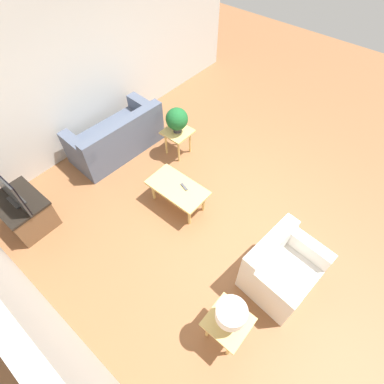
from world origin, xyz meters
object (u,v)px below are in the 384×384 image
(armchair, at_px, (280,269))
(side_table_lamp, at_px, (228,324))
(tv_stand_chest, at_px, (24,211))
(side_table_plant, at_px, (178,135))
(potted_plant, at_px, (177,119))
(coffee_table, at_px, (178,189))
(sofa, at_px, (117,138))
(table_lamp, at_px, (231,314))
(television, at_px, (6,188))

(armchair, bearing_deg, side_table_lamp, 179.14)
(side_table_lamp, distance_m, tv_stand_chest, 3.47)
(side_table_lamp, bearing_deg, side_table_plant, -38.18)
(armchair, relative_size, tv_stand_chest, 1.25)
(armchair, distance_m, side_table_lamp, 1.07)
(side_table_plant, distance_m, potted_plant, 0.36)
(side_table_lamp, relative_size, tv_stand_chest, 0.64)
(coffee_table, bearing_deg, armchair, 177.00)
(sofa, relative_size, potted_plant, 3.76)
(coffee_table, height_order, side_table_plant, side_table_plant)
(sofa, xyz_separation_m, side_table_plant, (-0.92, -0.70, 0.12))
(sofa, xyz_separation_m, potted_plant, (-0.92, -0.70, 0.47))
(coffee_table, relative_size, tv_stand_chest, 1.19)
(table_lamp, bearing_deg, coffee_table, -32.35)
(tv_stand_chest, bearing_deg, table_lamp, -169.12)
(tv_stand_chest, bearing_deg, sofa, -85.06)
(tv_stand_chest, relative_size, table_lamp, 2.09)
(tv_stand_chest, xyz_separation_m, potted_plant, (-0.74, -2.75, 0.50))
(coffee_table, bearing_deg, sofa, -7.72)
(tv_stand_chest, relative_size, potted_plant, 1.74)
(coffee_table, bearing_deg, side_table_lamp, 147.65)
(tv_stand_chest, xyz_separation_m, television, (0.00, 0.00, 0.57))
(armchair, distance_m, television, 3.96)
(sofa, distance_m, side_table_lamp, 3.85)
(television, xyz_separation_m, table_lamp, (-3.41, -0.66, -0.05))
(tv_stand_chest, height_order, television, television)
(potted_plant, bearing_deg, side_table_plant, -90.00)
(sofa, xyz_separation_m, coffee_table, (-1.76, 0.24, 0.06))
(armchair, height_order, television, television)
(potted_plant, bearing_deg, armchair, 159.53)
(side_table_lamp, bearing_deg, table_lamp, -63.43)
(coffee_table, relative_size, side_table_lamp, 1.86)
(sofa, bearing_deg, side_table_lamp, 71.54)
(side_table_lamp, xyz_separation_m, table_lamp, (0.00, -0.00, 0.37))
(side_table_lamp, bearing_deg, potted_plant, -38.18)
(tv_stand_chest, relative_size, television, 0.94)
(side_table_plant, xyz_separation_m, tv_stand_chest, (0.74, 2.75, -0.14))
(tv_stand_chest, height_order, potted_plant, potted_plant)
(armchair, xyz_separation_m, potted_plant, (2.79, -1.04, 0.47))
(coffee_table, distance_m, side_table_plant, 1.26)
(armchair, distance_m, side_table_plant, 2.98)
(coffee_table, distance_m, table_lamp, 2.21)
(table_lamp, bearing_deg, tv_stand_chest, 10.88)
(coffee_table, relative_size, side_table_plant, 1.86)
(sofa, height_order, side_table_lamp, sofa)
(armchair, distance_m, coffee_table, 1.95)
(armchair, relative_size, side_table_lamp, 1.94)
(side_table_plant, xyz_separation_m, table_lamp, (-2.67, 2.10, 0.37))
(potted_plant, bearing_deg, side_table_lamp, 141.82)
(tv_stand_chest, bearing_deg, coffee_table, -131.07)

